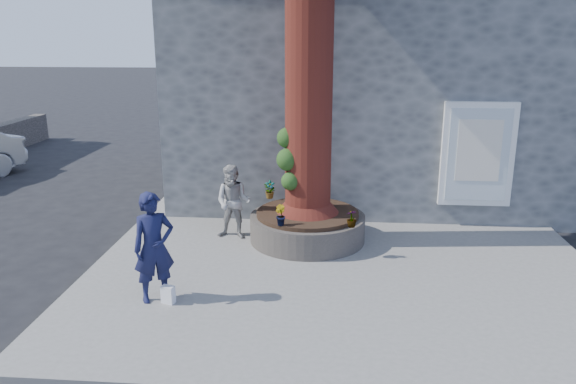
{
  "coord_description": "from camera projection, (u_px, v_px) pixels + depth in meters",
  "views": [
    {
      "loc": [
        1.29,
        -8.65,
        4.17
      ],
      "look_at": [
        0.45,
        1.53,
        1.25
      ],
      "focal_mm": 35.0,
      "sensor_mm": 36.0,
      "label": 1
    }
  ],
  "objects": [
    {
      "name": "planter",
      "position": [
        307.0,
        226.0,
        11.28
      ],
      "size": [
        2.3,
        2.3,
        0.6
      ],
      "color": "black",
      "rests_on": "pavement"
    },
    {
      "name": "plant_c",
      "position": [
        352.0,
        219.0,
        10.27
      ],
      "size": [
        0.24,
        0.24,
        0.32
      ],
      "primitive_type": "imported",
      "rotation": [
        0.0,
        0.0,
        3.55
      ],
      "color": "gray",
      "rests_on": "planter"
    },
    {
      "name": "stone_shop",
      "position": [
        380.0,
        70.0,
        15.37
      ],
      "size": [
        10.3,
        8.3,
        6.3
      ],
      "color": "#4D5052",
      "rests_on": "ground"
    },
    {
      "name": "shopping_bag",
      "position": [
        168.0,
        295.0,
        8.67
      ],
      "size": [
        0.23,
        0.18,
        0.28
      ],
      "primitive_type": "cube",
      "rotation": [
        0.0,
        0.0,
        -0.31
      ],
      "color": "white",
      "rests_on": "pavement"
    },
    {
      "name": "man",
      "position": [
        154.0,
        247.0,
        8.59
      ],
      "size": [
        0.76,
        0.69,
        1.74
      ],
      "primitive_type": "imported",
      "rotation": [
        0.0,
        0.0,
        0.55
      ],
      "color": "#15173A",
      "rests_on": "pavement"
    },
    {
      "name": "plant_d",
      "position": [
        270.0,
        191.0,
        12.03
      ],
      "size": [
        0.32,
        0.35,
        0.32
      ],
      "primitive_type": "imported",
      "rotation": [
        0.0,
        0.0,
        4.96
      ],
      "color": "gray",
      "rests_on": "planter"
    },
    {
      "name": "yellow_line",
      "position": [
        104.0,
        258.0,
        10.74
      ],
      "size": [
        0.1,
        30.0,
        0.01
      ],
      "primitive_type": "cube",
      "color": "yellow",
      "rests_on": "ground"
    },
    {
      "name": "plant_a",
      "position": [
        270.0,
        190.0,
        12.02
      ],
      "size": [
        0.24,
        0.19,
        0.4
      ],
      "primitive_type": "imported",
      "rotation": [
        0.0,
        0.0,
        0.26
      ],
      "color": "gray",
      "rests_on": "planter"
    },
    {
      "name": "ground",
      "position": [
        254.0,
        287.0,
        9.54
      ],
      "size": [
        120.0,
        120.0,
        0.0
      ],
      "primitive_type": "plane",
      "color": "black",
      "rests_on": "ground"
    },
    {
      "name": "plant_b",
      "position": [
        280.0,
        215.0,
        10.36
      ],
      "size": [
        0.29,
        0.29,
        0.38
      ],
      "primitive_type": "imported",
      "rotation": [
        0.0,
        0.0,
        2.26
      ],
      "color": "gray",
      "rests_on": "planter"
    },
    {
      "name": "woman",
      "position": [
        233.0,
        202.0,
        11.28
      ],
      "size": [
        0.81,
        0.67,
        1.51
      ],
      "primitive_type": "imported",
      "rotation": [
        0.0,
        0.0,
        -0.15
      ],
      "color": "#A09E99",
      "rests_on": "pavement"
    },
    {
      "name": "pavement",
      "position": [
        342.0,
        263.0,
        10.36
      ],
      "size": [
        9.0,
        8.0,
        0.12
      ],
      "primitive_type": "cube",
      "color": "slate",
      "rests_on": "ground"
    }
  ]
}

